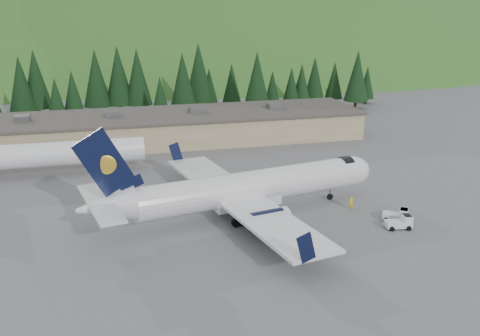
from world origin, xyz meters
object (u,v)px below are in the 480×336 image
at_px(airliner, 244,189).
at_px(second_airliner, 48,154).
at_px(ramp_worker, 351,203).
at_px(terminal_building, 170,127).
at_px(baggage_tug_b, 398,215).
at_px(baggage_tug_a, 401,222).

bearing_deg(airliner, second_airliner, 125.92).
bearing_deg(ramp_worker, terminal_building, -64.91).
distance_m(second_airliner, baggage_tug_b, 49.70).
xyz_separation_m(airliner, baggage_tug_b, (16.91, -6.11, -2.63)).
distance_m(second_airliner, ramp_worker, 44.06).
bearing_deg(ramp_worker, second_airliner, -30.85).
relative_size(second_airliner, terminal_building, 0.39).
height_order(second_airliner, baggage_tug_b, second_airliner).
bearing_deg(baggage_tug_a, baggage_tug_b, 78.54).
xyz_separation_m(airliner, terminal_building, (-3.93, 38.21, -0.70)).
xyz_separation_m(baggage_tug_b, terminal_building, (-20.85, 44.32, 1.94)).
relative_size(airliner, second_airliner, 1.36).
distance_m(second_airliner, baggage_tug_a, 50.26).
bearing_deg(baggage_tug_b, second_airliner, 177.75).
height_order(airliner, ramp_worker, airliner).
height_order(baggage_tug_a, terminal_building, terminal_building).
bearing_deg(second_airliner, ramp_worker, -32.53).
relative_size(second_airliner, baggage_tug_b, 8.62).
height_order(second_airliner, baggage_tug_a, second_airliner).
bearing_deg(baggage_tug_b, airliner, -167.33).
height_order(terminal_building, ramp_worker, terminal_building).
relative_size(baggage_tug_a, ramp_worker, 1.89).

